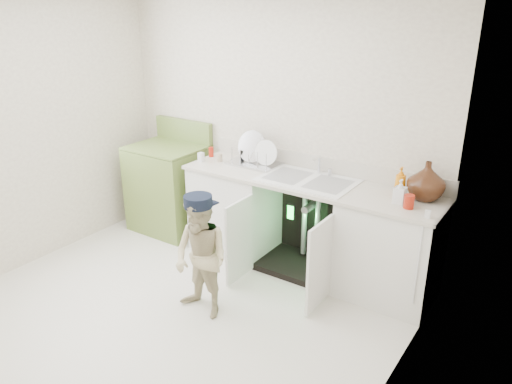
% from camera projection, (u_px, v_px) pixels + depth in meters
% --- Properties ---
extents(ground, '(3.50, 3.50, 0.00)m').
position_uv_depth(ground, '(177.00, 310.00, 4.16)').
color(ground, beige).
rests_on(ground, ground).
extents(room_shell, '(6.00, 5.50, 1.26)m').
position_uv_depth(room_shell, '(167.00, 168.00, 3.70)').
color(room_shell, '#EEE6CC').
rests_on(room_shell, ground).
extents(counter_run, '(2.44, 1.02, 1.22)m').
position_uv_depth(counter_run, '(309.00, 224.00, 4.62)').
color(counter_run, white).
rests_on(counter_run, ground).
extents(avocado_stove, '(0.76, 0.65, 1.19)m').
position_uv_depth(avocado_stove, '(170.00, 187.00, 5.49)').
color(avocado_stove, olive).
rests_on(avocado_stove, ground).
extents(repair_worker, '(0.67, 0.98, 1.02)m').
position_uv_depth(repair_worker, '(201.00, 257.00, 3.94)').
color(repair_worker, beige).
rests_on(repair_worker, ground).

